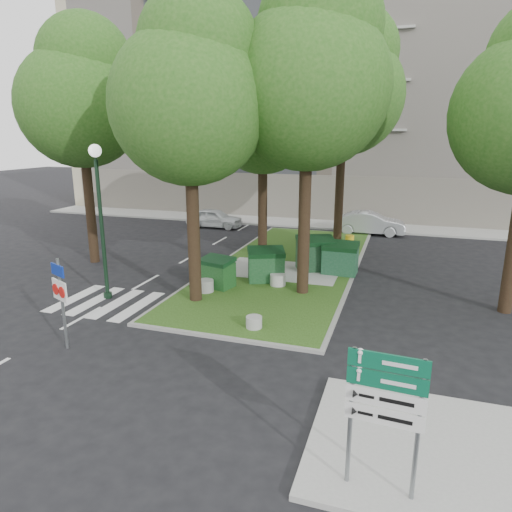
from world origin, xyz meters
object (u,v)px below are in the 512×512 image
at_px(litter_bin, 349,243).
at_px(street_lamp, 100,204).
at_px(tree_median_near_left, 192,90).
at_px(bollard_right, 254,322).
at_px(bollard_mid, 278,280).
at_px(dumpster_d, 340,258).
at_px(tree_street_left, 82,94).
at_px(dumpster_b, 266,265).
at_px(car_silver, 370,223).
at_px(bollard_left, 205,286).
at_px(tree_median_mid, 265,110).
at_px(tree_median_far, 347,83).
at_px(dumpster_c, 315,254).
at_px(directional_sign, 385,402).
at_px(traffic_sign_pole, 61,292).
at_px(car_white, 215,218).
at_px(dumpster_a, 217,272).
at_px(tree_median_near_right, 311,71).

xyz_separation_m(litter_bin, street_lamp, (-7.75, -9.71, 3.01)).
relative_size(tree_median_near_left, bollard_right, 20.97).
bearing_deg(bollard_mid, dumpster_d, 48.35).
xyz_separation_m(tree_street_left, dumpster_b, (8.68, -0.61, -6.87)).
bearing_deg(dumpster_b, tree_median_near_left, -142.41).
height_order(bollard_mid, street_lamp, street_lamp).
distance_m(litter_bin, car_silver, 4.89).
height_order(bollard_left, street_lamp, street_lamp).
xyz_separation_m(tree_street_left, car_silver, (11.91, 10.43, -6.96)).
bearing_deg(bollard_right, car_silver, 82.01).
relative_size(tree_median_mid, car_silver, 2.37).
bearing_deg(dumpster_b, tree_street_left, 153.69).
bearing_deg(litter_bin, tree_median_far, 144.86).
height_order(dumpster_d, bollard_mid, dumpster_d).
bearing_deg(dumpster_c, directional_sign, -96.41).
bearing_deg(tree_median_mid, dumpster_d, -23.35).
xyz_separation_m(dumpster_d, traffic_sign_pole, (-6.40, -9.37, 0.92)).
bearing_deg(car_silver, tree_median_mid, 146.37).
xyz_separation_m(bollard_mid, car_silver, (2.61, 11.49, 0.35)).
relative_size(tree_median_mid, car_white, 2.72).
relative_size(tree_median_far, dumpster_d, 7.89).
relative_size(bollard_left, street_lamp, 0.11).
distance_m(dumpster_a, bollard_mid, 2.43).
relative_size(litter_bin, car_white, 0.21).
xyz_separation_m(tree_median_near_left, tree_median_mid, (0.50, 6.50, -0.34)).
relative_size(tree_median_mid, street_lamp, 1.78).
bearing_deg(tree_median_near_left, tree_median_near_right, 29.74).
height_order(tree_median_mid, tree_median_far, tree_median_far).
height_order(tree_street_left, bollard_left, tree_street_left).
bearing_deg(dumpster_c, car_white, 113.80).
height_order(dumpster_c, bollard_left, dumpster_c).
bearing_deg(bollard_mid, tree_median_near_left, -133.34).
distance_m(bollard_left, bollard_right, 3.86).
relative_size(tree_median_far, car_silver, 2.83).
height_order(tree_street_left, dumpster_c, tree_street_left).
height_order(bollard_mid, traffic_sign_pole, traffic_sign_pole).
bearing_deg(dumpster_c, tree_median_near_right, -107.99).
bearing_deg(bollard_right, tree_median_near_right, 78.12).
bearing_deg(bollard_mid, tree_median_mid, 113.96).
distance_m(dumpster_c, car_silver, 9.04).
distance_m(tree_street_left, traffic_sign_pole, 11.20).
height_order(traffic_sign_pole, car_white, traffic_sign_pole).
bearing_deg(dumpster_a, bollard_mid, 36.35).
bearing_deg(street_lamp, bollard_mid, 28.09).
height_order(bollard_right, directional_sign, directional_sign).
xyz_separation_m(bollard_left, directional_sign, (6.93, -8.30, 1.45)).
distance_m(dumpster_a, dumpster_c, 4.74).
distance_m(tree_median_near_right, bollard_right, 8.60).
height_order(dumpster_c, bollard_right, dumpster_c).
bearing_deg(tree_median_far, tree_median_near_right, -91.53).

